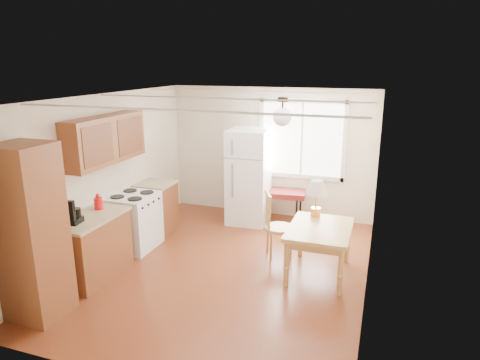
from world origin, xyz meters
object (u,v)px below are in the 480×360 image
at_px(bench, 270,193).
at_px(dining_table, 320,234).
at_px(chair, 273,221).
at_px(refrigerator, 249,177).

bearing_deg(bench, dining_table, -63.37).
height_order(bench, chair, chair).
xyz_separation_m(dining_table, chair, (-0.77, 0.35, -0.02)).
distance_m(dining_table, chair, 0.84).
bearing_deg(chair, bench, 81.91).
xyz_separation_m(bench, chair, (0.45, -1.52, 0.05)).
relative_size(refrigerator, chair, 1.72).
bearing_deg(refrigerator, chair, -60.42).
bearing_deg(dining_table, chair, 155.24).
bearing_deg(bench, refrigerator, -158.71).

